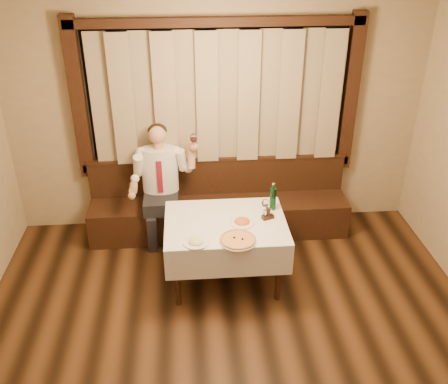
{
  "coord_description": "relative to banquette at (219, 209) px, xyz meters",
  "views": [
    {
      "loc": [
        -0.36,
        -2.7,
        3.53
      ],
      "look_at": [
        0.0,
        1.9,
        1.0
      ],
      "focal_mm": 40.0,
      "sensor_mm": 36.0,
      "label": 1
    }
  ],
  "objects": [
    {
      "name": "pasta_red",
      "position": [
        0.17,
        -1.06,
        0.48
      ],
      "size": [
        0.26,
        0.26,
        0.09
      ],
      "rotation": [
        0.0,
        0.0,
        -0.1
      ],
      "color": "white",
      "rests_on": "dining_table"
    },
    {
      "name": "banquette",
      "position": [
        0.0,
        0.0,
        0.0
      ],
      "size": [
        3.2,
        0.61,
        0.94
      ],
      "color": "black",
      "rests_on": "ground"
    },
    {
      "name": "seated_man",
      "position": [
        -0.7,
        -0.09,
        0.53
      ],
      "size": [
        0.82,
        0.61,
        1.46
      ],
      "color": "black",
      "rests_on": "ground"
    },
    {
      "name": "pasta_cream",
      "position": [
        -0.32,
        -1.39,
        0.48
      ],
      "size": [
        0.26,
        0.26,
        0.09
      ],
      "rotation": [
        0.0,
        0.0,
        0.22
      ],
      "color": "white",
      "rests_on": "dining_table"
    },
    {
      "name": "dining_table",
      "position": [
        0.0,
        -1.02,
        0.34
      ],
      "size": [
        1.27,
        0.97,
        0.76
      ],
      "color": "black",
      "rests_on": "ground"
    },
    {
      "name": "table_wine_glass",
      "position": [
        0.42,
        -0.95,
        0.6
      ],
      "size": [
        0.08,
        0.08,
        0.21
      ],
      "rotation": [
        0.0,
        0.0,
        0.07
      ],
      "color": "white",
      "rests_on": "dining_table"
    },
    {
      "name": "pizza",
      "position": [
        0.09,
        -1.39,
        0.46
      ],
      "size": [
        0.38,
        0.38,
        0.04
      ],
      "rotation": [
        0.0,
        0.0,
        -0.43
      ],
      "color": "white",
      "rests_on": "dining_table"
    },
    {
      "name": "green_bottle",
      "position": [
        0.53,
        -0.81,
        0.58
      ],
      "size": [
        0.07,
        0.07,
        0.32
      ],
      "rotation": [
        0.0,
        0.0,
        -0.0
      ],
      "color": "#0F461D",
      "rests_on": "dining_table"
    },
    {
      "name": "room",
      "position": [
        -0.0,
        -1.75,
        1.19
      ],
      "size": [
        5.01,
        6.01,
        2.81
      ],
      "color": "black",
      "rests_on": "ground"
    },
    {
      "name": "cruet_caddy",
      "position": [
        0.45,
        -1.0,
        0.49
      ],
      "size": [
        0.14,
        0.1,
        0.13
      ],
      "rotation": [
        0.0,
        0.0,
        0.37
      ],
      "color": "black",
      "rests_on": "dining_table"
    }
  ]
}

